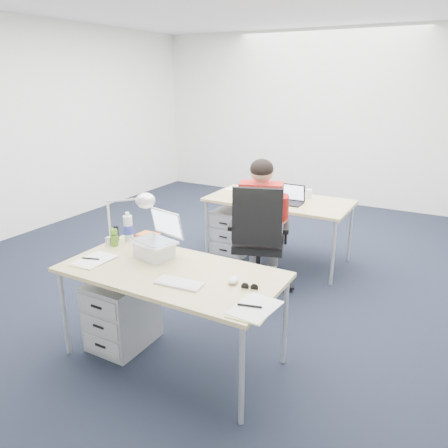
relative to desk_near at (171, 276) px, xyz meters
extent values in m
plane|color=black|center=(-0.46, 1.49, -0.68)|extent=(7.00, 7.00, 0.00)
cube|color=silver|center=(-0.46, 4.99, 0.72)|extent=(6.00, 0.02, 2.80)
cube|color=silver|center=(-3.46, 1.49, 0.72)|extent=(0.02, 7.00, 2.80)
cube|color=tan|center=(0.00, 0.00, 0.03)|extent=(1.60, 0.80, 0.03)
cylinder|color=#B7BABC|center=(-0.75, -0.35, -0.33)|extent=(0.04, 0.04, 0.70)
cylinder|color=#B7BABC|center=(0.75, -0.35, -0.33)|extent=(0.04, 0.04, 0.70)
cylinder|color=#B7BABC|center=(-0.75, 0.35, -0.33)|extent=(0.04, 0.04, 0.70)
cylinder|color=#B7BABC|center=(0.75, 0.35, -0.33)|extent=(0.04, 0.04, 0.70)
cube|color=tan|center=(-0.06, 2.16, 0.03)|extent=(1.60, 0.80, 0.03)
cylinder|color=#B7BABC|center=(-0.81, 1.81, -0.33)|extent=(0.04, 0.04, 0.70)
cylinder|color=#B7BABC|center=(0.69, 1.81, -0.33)|extent=(0.04, 0.04, 0.70)
cylinder|color=#B7BABC|center=(-0.81, 2.51, -0.33)|extent=(0.04, 0.04, 0.70)
cylinder|color=#B7BABC|center=(0.69, 2.51, -0.33)|extent=(0.04, 0.04, 0.70)
cylinder|color=black|center=(0.08, 1.35, -0.41)|extent=(0.05, 0.05, 0.43)
cube|color=black|center=(0.08, 1.35, -0.19)|extent=(0.60, 0.60, 0.08)
cube|color=black|center=(0.15, 1.12, 0.16)|extent=(0.45, 0.20, 0.54)
cube|color=red|center=(0.08, 1.36, 0.14)|extent=(0.45, 0.33, 0.56)
sphere|color=tan|center=(0.08, 1.36, 0.53)|extent=(0.21, 0.21, 0.21)
cube|color=#939598|center=(-0.47, -0.03, -0.41)|extent=(0.40, 0.50, 0.55)
cube|color=#939598|center=(-0.60, 2.10, -0.41)|extent=(0.40, 0.50, 0.55)
cube|color=white|center=(0.18, -0.15, 0.05)|extent=(0.33, 0.16, 0.02)
ellipsoid|color=white|center=(0.48, 0.04, 0.07)|extent=(0.09, 0.12, 0.04)
cylinder|color=#142340|center=(-0.36, 0.12, 0.10)|extent=(0.08, 0.08, 0.10)
cylinder|color=silver|center=(-0.66, 0.33, 0.17)|extent=(0.10, 0.10, 0.25)
cube|color=silver|center=(-0.48, 0.35, 0.09)|extent=(0.21, 0.17, 0.08)
cube|color=black|center=(-0.75, 0.27, 0.11)|extent=(0.04, 0.03, 0.13)
cube|color=#D5DD80|center=(-0.61, -0.15, 0.05)|extent=(0.21, 0.30, 0.01)
cube|color=#D5DD80|center=(0.75, -0.21, 0.05)|extent=(0.24, 0.33, 0.01)
cylinder|color=white|center=(0.22, 2.38, 0.10)|extent=(0.07, 0.07, 0.10)
cube|color=white|center=(-0.67, 2.38, 0.05)|extent=(0.30, 0.37, 0.01)
camera|label=1|loc=(1.72, -2.30, 1.35)|focal=35.00mm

